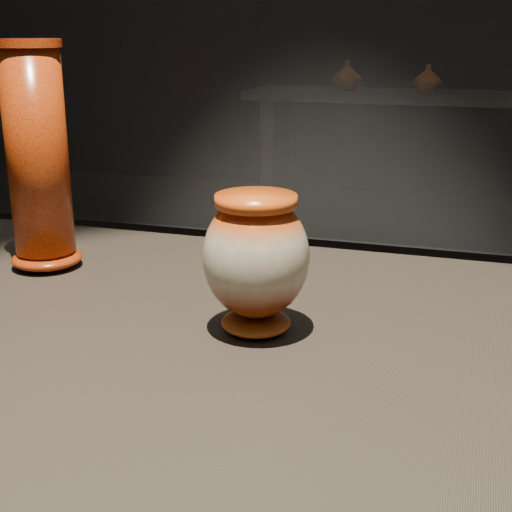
# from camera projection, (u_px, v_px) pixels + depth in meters

# --- Properties ---
(main_vase) EXTENTS (0.17, 0.17, 0.17)m
(main_vase) POSITION_uv_depth(u_px,v_px,m) (256.00, 258.00, 0.86)
(main_vase) COLOR #652209
(main_vase) RESTS_ON display_plinth
(tall_vase) EXTENTS (0.13, 0.13, 0.35)m
(tall_vase) POSITION_uv_depth(u_px,v_px,m) (38.00, 162.00, 1.08)
(tall_vase) COLOR #C6450D
(tall_vase) RESTS_ON display_plinth
(back_shelf) EXTENTS (2.00, 0.60, 0.90)m
(back_shelf) POSITION_uv_depth(u_px,v_px,m) (411.00, 136.00, 4.36)
(back_shelf) COLOR black
(back_shelf) RESTS_ON ground
(back_vase_left) EXTENTS (0.24, 0.24, 0.18)m
(back_vase_left) POSITION_uv_depth(u_px,v_px,m) (347.00, 76.00, 4.35)
(back_vase_left) COLOR #944315
(back_vase_left) RESTS_ON back_shelf
(back_vase_mid) EXTENTS (0.21, 0.21, 0.16)m
(back_vase_mid) POSITION_uv_depth(u_px,v_px,m) (428.00, 79.00, 4.19)
(back_vase_mid) COLOR #652209
(back_vase_mid) RESTS_ON back_shelf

